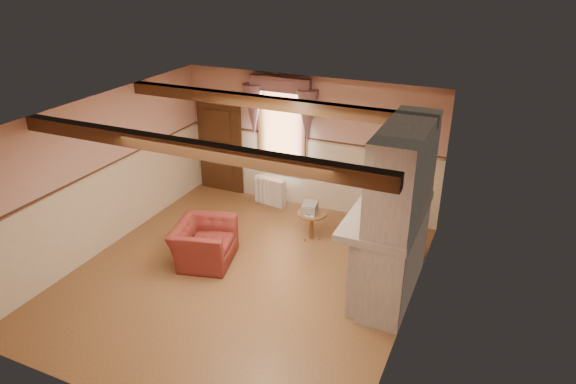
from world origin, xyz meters
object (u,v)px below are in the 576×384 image
at_px(mantel_clock, 400,185).
at_px(oil_lamp, 393,195).
at_px(side_table, 312,226).
at_px(armchair, 204,243).
at_px(radiator, 270,191).
at_px(bowl, 390,205).

bearing_deg(mantel_clock, oil_lamp, -90.00).
relative_size(side_table, mantel_clock, 2.29).
distance_m(armchair, mantel_clock, 3.51).
distance_m(side_table, radiator, 1.72).
relative_size(bowl, mantel_clock, 1.31).
relative_size(armchair, side_table, 2.00).
bearing_deg(bowl, oil_lamp, 90.00).
bearing_deg(armchair, mantel_clock, -82.17).
xyz_separation_m(armchair, radiator, (0.06, 2.53, -0.06)).
relative_size(side_table, oil_lamp, 1.96).
bearing_deg(oil_lamp, bowl, -90.00).
height_order(radiator, bowl, bowl).
xyz_separation_m(side_table, mantel_clock, (1.63, -0.26, 1.25)).
distance_m(side_table, mantel_clock, 2.07).
xyz_separation_m(radiator, oil_lamp, (3.01, -1.79, 1.26)).
height_order(armchair, side_table, armchair).
xyz_separation_m(armchair, bowl, (3.07, 0.59, 1.10)).
bearing_deg(oil_lamp, armchair, -166.37).
distance_m(armchair, bowl, 3.31).
bearing_deg(radiator, bowl, -24.40).
bearing_deg(mantel_clock, radiator, 156.69).
distance_m(armchair, oil_lamp, 3.38).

